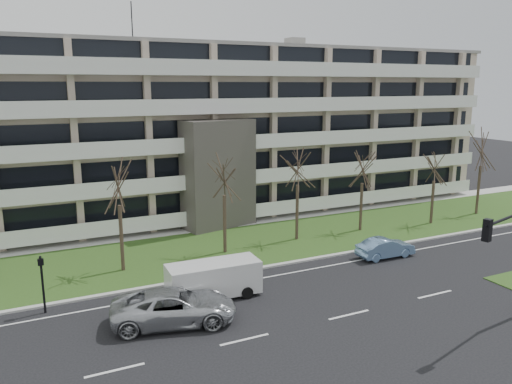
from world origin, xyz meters
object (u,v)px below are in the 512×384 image
white_van (215,276)px  pedestrian_signal (42,277)px  silver_pickup (174,307)px  blue_sedan (385,248)px

white_van → pedestrian_signal: bearing=169.4°
silver_pickup → pedestrian_signal: 7.21m
blue_sedan → pedestrian_signal: size_ratio=1.33×
silver_pickup → white_van: 3.67m
white_van → blue_sedan: bearing=6.7°
blue_sedan → pedestrian_signal: (-21.91, 0.90, 1.31)m
blue_sedan → white_van: 13.14m
silver_pickup → pedestrian_signal: (-5.83, 4.08, 1.13)m
blue_sedan → silver_pickup: bearing=103.0°
silver_pickup → blue_sedan: silver_pickup is taller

